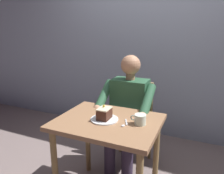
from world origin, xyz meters
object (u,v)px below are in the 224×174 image
at_px(seated_person, 127,114).
at_px(cake_slice, 104,113).
at_px(chair, 132,119).
at_px(dessert_spoon, 125,124).
at_px(coffee_cup, 140,119).
at_px(dining_table, 108,133).

bearing_deg(seated_person, cake_slice, 86.65).
height_order(chair, dessert_spoon, chair).
bearing_deg(chair, dessert_spoon, 103.16).
distance_m(coffee_cup, dessert_spoon, 0.12).
bearing_deg(coffee_cup, dessert_spoon, 25.96).
xyz_separation_m(cake_slice, dessert_spoon, (-0.18, 0.02, -0.05)).
bearing_deg(seated_person, dining_table, 90.00).
height_order(chair, coffee_cup, chair).
height_order(cake_slice, dessert_spoon, cake_slice).
bearing_deg(dining_table, coffee_cup, -174.01).
relative_size(cake_slice, coffee_cup, 1.00).
relative_size(dining_table, coffee_cup, 6.66).
relative_size(seated_person, dessert_spoon, 8.58).
height_order(coffee_cup, dessert_spoon, coffee_cup).
relative_size(coffee_cup, dessert_spoon, 0.88).
relative_size(dining_table, seated_person, 0.68).
bearing_deg(cake_slice, seated_person, -93.35).
height_order(dining_table, coffee_cup, coffee_cup).
bearing_deg(cake_slice, chair, -92.43).
bearing_deg(dining_table, chair, -90.00).
bearing_deg(dessert_spoon, coffee_cup, -154.04).
height_order(seated_person, cake_slice, seated_person).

